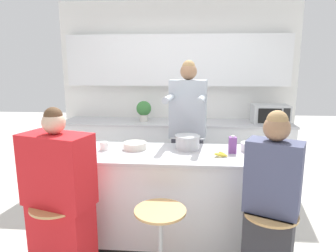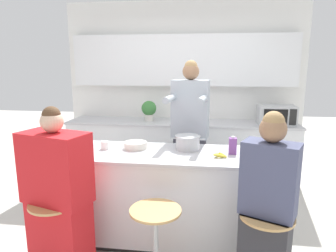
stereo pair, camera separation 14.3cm
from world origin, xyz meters
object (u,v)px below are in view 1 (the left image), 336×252
object	(u,v)px
juice_carton	(233,145)
fruit_bowl	(135,146)
bar_stool_leftmost	(59,236)
banana_bunch	(220,154)
person_cooking	(188,140)
bar_stool_rightmost	(268,246)
microwave	(270,114)
cooking_pot	(187,142)
kitchen_island	(167,196)
coffee_cup_near	(104,146)
person_seated_near	(271,211)
person_wrapped_blanket	(60,202)
potted_plant	(144,110)
bar_stool_center	(160,242)

from	to	relation	value
juice_carton	fruit_bowl	bearing A→B (deg)	176.29
bar_stool_leftmost	fruit_bowl	size ratio (longest dim) A/B	2.80
banana_bunch	juice_carton	bearing A→B (deg)	46.37
person_cooking	bar_stool_rightmost	bearing A→B (deg)	-56.12
bar_stool_leftmost	microwave	xyz separation A→B (m)	(2.18, 2.17, 0.69)
microwave	person_cooking	bearing A→B (deg)	-141.84
bar_stool_leftmost	cooking_pot	xyz separation A→B (m)	(1.03, 0.80, 0.61)
kitchen_island	coffee_cup_near	xyz separation A→B (m)	(-0.64, 0.04, 0.50)
coffee_cup_near	banana_bunch	bearing A→B (deg)	-6.50
person_cooking	person_seated_near	xyz separation A→B (m)	(0.66, -1.24, -0.24)
person_seated_near	microwave	bearing A→B (deg)	101.43
coffee_cup_near	person_wrapped_blanket	bearing A→B (deg)	-104.52
cooking_pot	kitchen_island	bearing A→B (deg)	-144.56
bar_stool_leftmost	person_wrapped_blanket	world-z (taller)	person_wrapped_blanket
potted_plant	bar_stool_leftmost	bearing A→B (deg)	-99.29
bar_stool_center	banana_bunch	distance (m)	0.95
kitchen_island	juice_carton	world-z (taller)	juice_carton
person_cooking	person_wrapped_blanket	xyz separation A→B (m)	(-1.01, -1.24, -0.23)
person_cooking	juice_carton	xyz separation A→B (m)	(0.44, -0.56, 0.10)
person_cooking	fruit_bowl	bearing A→B (deg)	-130.40
bar_stool_leftmost	banana_bunch	world-z (taller)	banana_bunch
bar_stool_leftmost	microwave	bearing A→B (deg)	44.83
kitchen_island	coffee_cup_near	size ratio (longest dim) A/B	18.53
kitchen_island	bar_stool_rightmost	distance (m)	1.07
bar_stool_center	banana_bunch	bearing A→B (deg)	49.35
bar_stool_rightmost	potted_plant	bearing A→B (deg)	120.81
person_cooking	juice_carton	world-z (taller)	person_cooking
microwave	fruit_bowl	bearing A→B (deg)	-140.23
coffee_cup_near	banana_bunch	size ratio (longest dim) A/B	0.77
person_cooking	fruit_bowl	distance (m)	0.72
fruit_bowl	microwave	world-z (taller)	microwave
kitchen_island	person_seated_near	xyz separation A→B (m)	(0.84, -0.64, 0.20)
microwave	potted_plant	bearing A→B (deg)	178.71
bar_stool_leftmost	juice_carton	world-z (taller)	juice_carton
person_cooking	juice_carton	distance (m)	0.72
bar_stool_leftmost	person_cooking	size ratio (longest dim) A/B	0.36
kitchen_island	bar_stool_leftmost	distance (m)	1.08
fruit_bowl	banana_bunch	bearing A→B (deg)	-13.05
bar_stool_rightmost	fruit_bowl	xyz separation A→B (m)	(-1.18, 0.77, 0.57)
bar_stool_center	banana_bunch	size ratio (longest dim) A/B	4.50
person_cooking	kitchen_island	bearing A→B (deg)	-100.96
kitchen_island	fruit_bowl	distance (m)	0.60
juice_carton	microwave	size ratio (longest dim) A/B	0.34
juice_carton	person_wrapped_blanket	bearing A→B (deg)	-154.86
person_cooking	cooking_pot	world-z (taller)	person_cooking
person_seated_near	fruit_bowl	size ratio (longest dim) A/B	6.10
bar_stool_rightmost	person_seated_near	size ratio (longest dim) A/B	0.46
bar_stool_center	person_seated_near	distance (m)	0.89
person_cooking	banana_bunch	xyz separation A→B (m)	(0.32, -0.69, 0.04)
person_wrapped_blanket	potted_plant	world-z (taller)	person_wrapped_blanket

